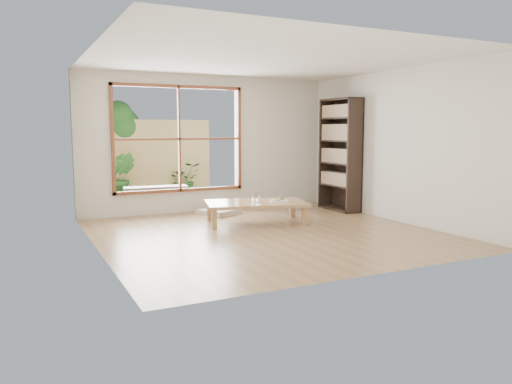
# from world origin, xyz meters

# --- Properties ---
(ground) EXTENTS (5.00, 5.00, 0.00)m
(ground) POSITION_xyz_m (0.00, 0.00, 0.00)
(ground) COLOR #98704C
(ground) RESTS_ON ground
(low_table) EXTENTS (1.85, 1.34, 0.36)m
(low_table) POSITION_xyz_m (0.22, 0.81, 0.32)
(low_table) COLOR #A78651
(low_table) RESTS_ON ground
(floor_cushion) EXTENTS (0.82, 0.82, 0.09)m
(floor_cushion) POSITION_xyz_m (-0.01, 1.95, 0.05)
(floor_cushion) COLOR white
(floor_cushion) RESTS_ON ground
(bookshelf) EXTENTS (0.35, 0.98, 2.17)m
(bookshelf) POSITION_xyz_m (2.31, 1.33, 1.09)
(bookshelf) COLOR black
(bookshelf) RESTS_ON ground
(glass_tall) EXTENTS (0.09, 0.09, 0.16)m
(glass_tall) POSITION_xyz_m (0.21, 0.73, 0.44)
(glass_tall) COLOR silver
(glass_tall) RESTS_ON low_table
(glass_mid) EXTENTS (0.06, 0.06, 0.09)m
(glass_mid) POSITION_xyz_m (0.25, 0.83, 0.41)
(glass_mid) COLOR silver
(glass_mid) RESTS_ON low_table
(glass_short) EXTENTS (0.07, 0.07, 0.09)m
(glass_short) POSITION_xyz_m (0.19, 0.94, 0.41)
(glass_short) COLOR silver
(glass_short) RESTS_ON low_table
(glass_small) EXTENTS (0.06, 0.06, 0.08)m
(glass_small) POSITION_xyz_m (0.21, 0.93, 0.40)
(glass_small) COLOR silver
(glass_small) RESTS_ON low_table
(food_tray) EXTENTS (0.37, 0.33, 0.10)m
(food_tray) POSITION_xyz_m (0.59, 0.65, 0.39)
(food_tray) COLOR white
(food_tray) RESTS_ON low_table
(deck) EXTENTS (2.80, 2.00, 0.05)m
(deck) POSITION_xyz_m (-0.60, 3.56, 0.00)
(deck) COLOR #362E27
(deck) RESTS_ON ground
(garden_bench) EXTENTS (1.30, 0.46, 0.40)m
(garden_bench) POSITION_xyz_m (-0.84, 3.27, 0.37)
(garden_bench) COLOR black
(garden_bench) RESTS_ON deck
(bamboo_fence) EXTENTS (2.80, 0.06, 1.80)m
(bamboo_fence) POSITION_xyz_m (-0.60, 4.56, 0.90)
(bamboo_fence) COLOR tan
(bamboo_fence) RESTS_ON ground
(shrub_right) EXTENTS (0.73, 0.64, 0.80)m
(shrub_right) POSITION_xyz_m (0.14, 4.40, 0.42)
(shrub_right) COLOR #2A561F
(shrub_right) RESTS_ON deck
(shrub_left) EXTENTS (0.70, 0.62, 1.07)m
(shrub_left) POSITION_xyz_m (-1.38, 4.09, 0.56)
(shrub_left) COLOR #2A561F
(shrub_left) RESTS_ON deck
(garden_tree) EXTENTS (1.04, 0.85, 2.22)m
(garden_tree) POSITION_xyz_m (-1.28, 4.86, 1.63)
(garden_tree) COLOR #4C3D2D
(garden_tree) RESTS_ON ground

